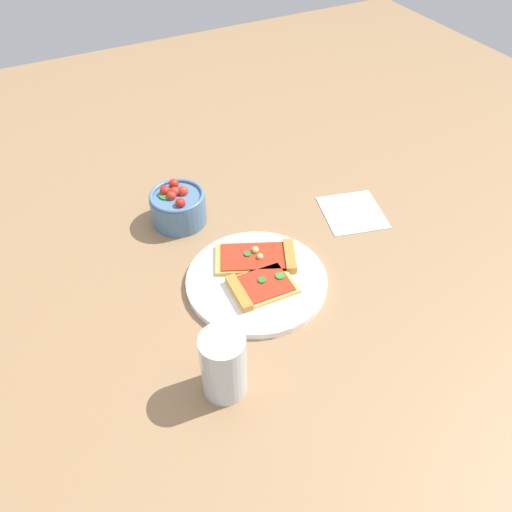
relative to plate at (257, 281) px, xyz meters
The scene contains 7 objects.
ground_plane 0.03m from the plate, 156.77° to the right, with size 2.40×2.40×0.00m, color #93704C.
plate is the anchor object (origin of this frame).
pizza_slice_near 0.03m from the plate, 68.15° to the left, with size 0.12×0.09×0.02m.
pizza_slice_far 0.05m from the plate, 126.17° to the right, with size 0.17×0.14×0.02m.
salad_bowl 0.25m from the plate, 75.60° to the right, with size 0.12×0.12×0.08m.
soda_glass 0.23m from the plate, 50.34° to the left, with size 0.07×0.07×0.12m.
paper_napkin 0.30m from the plate, 162.04° to the right, with size 0.13×0.13×0.00m, color white.
Camera 1 is at (0.33, 0.60, 0.71)m, focal length 36.09 mm.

